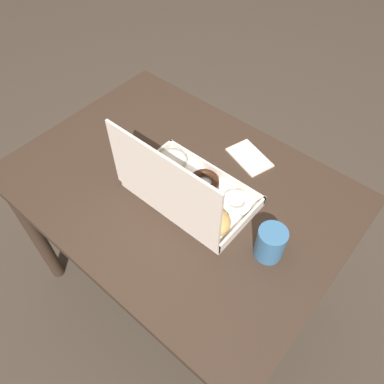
{
  "coord_description": "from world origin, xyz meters",
  "views": [
    {
      "loc": [
        -0.55,
        0.57,
        1.68
      ],
      "look_at": [
        -0.06,
        0.0,
        0.75
      ],
      "focal_mm": 35.0,
      "sensor_mm": 36.0,
      "label": 1
    }
  ],
  "objects": [
    {
      "name": "coffee_mug",
      "position": [
        -0.36,
        0.02,
        0.79
      ],
      "size": [
        0.08,
        0.08,
        0.11
      ],
      "color": "teal",
      "rests_on": "dining_table"
    },
    {
      "name": "paper_napkin",
      "position": [
        -0.11,
        -0.25,
        0.74
      ],
      "size": [
        0.18,
        0.14,
        0.01
      ],
      "color": "silver",
      "rests_on": "dining_table"
    },
    {
      "name": "dining_table",
      "position": [
        0.0,
        0.0,
        0.63
      ],
      "size": [
        1.1,
        0.8,
        0.74
      ],
      "color": "#38281E",
      "rests_on": "ground_plane"
    },
    {
      "name": "ground_plane",
      "position": [
        0.0,
        0.0,
        0.0
      ],
      "size": [
        8.0,
        8.0,
        0.0
      ],
      "primitive_type": "plane",
      "color": "#42382D"
    },
    {
      "name": "donut_box",
      "position": [
        -0.06,
        0.03,
        0.79
      ],
      "size": [
        0.4,
        0.25,
        0.28
      ],
      "color": "white",
      "rests_on": "dining_table"
    }
  ]
}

